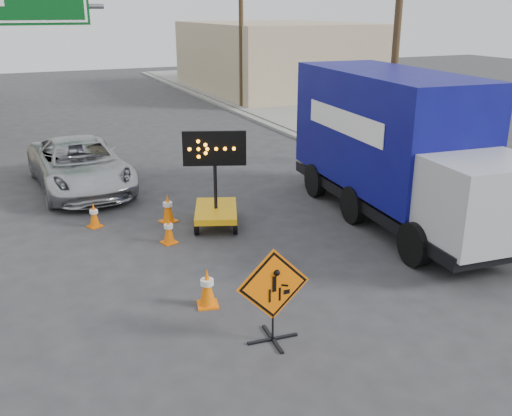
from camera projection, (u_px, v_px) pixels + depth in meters
ground at (353, 359)px, 9.51m from camera, size 100.00×100.00×0.00m
curb_right at (303, 139)px, 25.18m from camera, size 0.40×60.00×0.12m
sidewalk_right at (348, 134)px, 26.06m from camera, size 4.00×60.00×0.15m
building_right_far at (275, 57)px, 39.59m from camera, size 10.00×14.00×4.60m
highway_gantry at (0, 21)px, 21.61m from camera, size 6.18×0.38×6.90m
utility_pole_near at (397, 34)px, 19.65m from camera, size 1.80×0.26×9.00m
utility_pole_far at (241, 24)px, 31.71m from camera, size 1.80×0.26×9.00m
construction_sign at (273, 293)px, 9.75m from camera, size 1.32×0.94×1.75m
arrow_board at (216, 205)px, 15.18m from camera, size 1.66×2.08×2.59m
pickup_truck at (80, 165)px, 18.24m from camera, size 2.98×5.87×1.59m
box_truck at (396, 156)px, 15.30m from camera, size 3.22×8.52×3.96m
cone_a at (207, 287)px, 11.10m from camera, size 0.49×0.49×0.80m
cone_b at (169, 230)px, 14.11m from camera, size 0.44×0.44×0.70m
cone_c at (168, 208)px, 15.51m from camera, size 0.53×0.53×0.80m
cone_d at (94, 215)px, 15.16m from camera, size 0.45×0.45×0.68m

